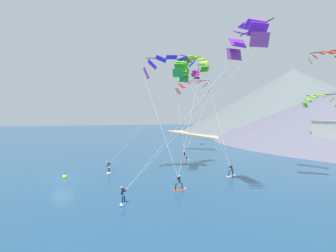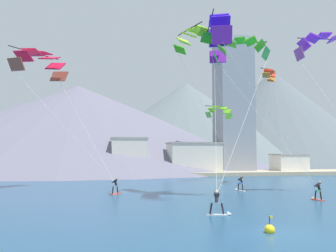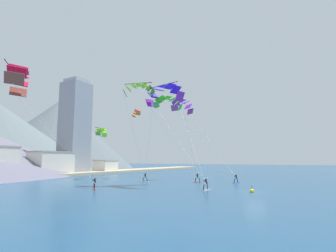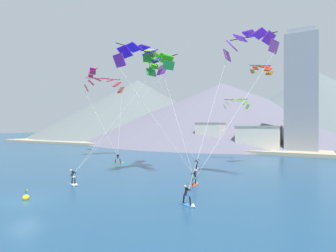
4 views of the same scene
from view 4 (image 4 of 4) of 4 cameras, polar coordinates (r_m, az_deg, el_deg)
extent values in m
plane|color=navy|center=(26.38, -28.70, -14.06)|extent=(400.00, 400.00, 0.00)
cube|color=#E54C33|center=(28.93, 5.70, -12.70)|extent=(0.50, 1.46, 0.07)
cylinder|color=black|center=(28.48, 5.41, -12.06)|extent=(0.14, 0.26, 0.76)
cylinder|color=black|center=(29.20, 6.00, -11.75)|extent=(0.14, 0.26, 0.76)
cube|color=#33B266|center=(28.76, 5.71, -11.10)|extent=(0.33, 0.26, 0.12)
cylinder|color=black|center=(28.66, 5.86, -10.43)|extent=(0.41, 0.24, 0.65)
cylinder|color=black|center=(28.55, 5.58, -10.10)|extent=(0.55, 0.11, 0.42)
cylinder|color=black|center=(28.78, 5.77, -10.02)|extent=(0.55, 0.11, 0.42)
cylinder|color=black|center=(28.74, 5.34, -10.10)|extent=(0.05, 0.52, 0.03)
sphere|color=tan|center=(28.55, 6.11, -9.65)|extent=(0.23, 0.23, 0.23)
cone|color=white|center=(29.71, 6.34, -12.23)|extent=(0.37, 0.31, 0.36)
cube|color=white|center=(38.74, 6.18, -9.42)|extent=(0.80, 1.50, 0.07)
cylinder|color=black|center=(38.28, 6.09, -8.92)|extent=(0.18, 0.27, 0.74)
cylinder|color=black|center=(39.06, 6.26, -8.74)|extent=(0.18, 0.27, 0.74)
cube|color=blue|center=(38.61, 6.18, -8.23)|extent=(0.36, 0.31, 0.12)
cylinder|color=black|center=(38.55, 6.34, -7.74)|extent=(0.49, 0.33, 0.63)
cylinder|color=black|center=(38.42, 6.17, -7.50)|extent=(0.54, 0.22, 0.41)
cylinder|color=black|center=(38.65, 6.22, -7.45)|extent=(0.54, 0.22, 0.41)
cylinder|color=black|center=(38.57, 5.92, -7.52)|extent=(0.17, 0.51, 0.03)
sphere|color=brown|center=(38.47, 6.59, -7.19)|extent=(0.23, 0.23, 0.23)
cone|color=white|center=(39.57, 6.36, -9.12)|extent=(0.43, 0.38, 0.36)
cube|color=#337FDB|center=(22.18, 4.13, -16.71)|extent=(1.49, 1.00, 0.07)
cylinder|color=black|center=(22.37, 3.45, -15.53)|extent=(0.27, 0.21, 0.72)
cylinder|color=black|center=(21.78, 4.83, -15.96)|extent=(0.27, 0.21, 0.72)
cube|color=blue|center=(21.97, 4.13, -14.75)|extent=(0.33, 0.37, 0.12)
cylinder|color=black|center=(21.84, 3.98, -13.95)|extent=(0.35, 0.43, 0.61)
cylinder|color=black|center=(21.95, 3.98, -13.42)|extent=(0.29, 0.50, 0.40)
cylinder|color=black|center=(21.77, 4.39, -13.53)|extent=(0.29, 0.50, 0.40)
cylinder|color=black|center=(21.98, 4.55, -13.48)|extent=(0.49, 0.25, 0.03)
sphere|color=tan|center=(21.68, 3.74, -13.01)|extent=(0.22, 0.22, 0.22)
cone|color=white|center=(21.53, 5.69, -17.05)|extent=(0.42, 0.45, 0.36)
cube|color=white|center=(30.91, -19.87, -11.87)|extent=(1.50, 0.90, 0.07)
cylinder|color=#231E28|center=(31.19, -20.14, -10.99)|extent=(0.28, 0.20, 0.76)
cylinder|color=#231E28|center=(30.47, -19.60, -11.26)|extent=(0.28, 0.20, 0.76)
cube|color=white|center=(30.75, -19.87, -10.36)|extent=(0.34, 0.38, 0.12)
cylinder|color=#231E28|center=(30.65, -20.08, -9.74)|extent=(0.37, 0.51, 0.65)
cylinder|color=#231E28|center=(30.77, -19.98, -9.36)|extent=(0.27, 0.55, 0.42)
cylinder|color=#231E28|center=(30.54, -19.82, -9.43)|extent=(0.27, 0.55, 0.42)
cylinder|color=black|center=(30.72, -19.58, -9.43)|extent=(0.50, 0.21, 0.03)
sphere|color=beige|center=(30.52, -20.39, -9.04)|extent=(0.23, 0.23, 0.23)
cone|color=white|center=(30.11, -19.27, -12.07)|extent=(0.40, 0.44, 0.36)
cube|color=#E54C33|center=(45.50, -10.87, -7.99)|extent=(1.26, 1.39, 0.07)
cylinder|color=black|center=(45.38, -11.37, -7.50)|extent=(0.25, 0.26, 0.73)
cylinder|color=black|center=(45.52, -10.38, -7.48)|extent=(0.25, 0.26, 0.73)
cube|color=white|center=(45.40, -10.87, -6.99)|extent=(0.38, 0.38, 0.12)
cylinder|color=black|center=(45.30, -10.86, -6.58)|extent=(0.41, 0.39, 0.62)
cylinder|color=black|center=(45.36, -11.03, -6.35)|extent=(0.46, 0.40, 0.40)
cylinder|color=black|center=(45.40, -10.73, -6.35)|extent=(0.46, 0.40, 0.40)
cylinder|color=black|center=(45.55, -10.92, -6.36)|extent=(0.36, 0.42, 0.03)
sphere|color=#9E7051|center=(45.16, -10.84, -6.10)|extent=(0.22, 0.22, 0.22)
cone|color=white|center=(45.65, -9.79, -7.88)|extent=(0.47, 0.46, 0.36)
cube|color=purple|center=(33.15, -10.55, 13.85)|extent=(1.88, 1.08, 1.52)
cube|color=#3D13E3|center=(34.01, -9.38, 15.64)|extent=(2.00, 1.55, 1.25)
cube|color=#3D13E3|center=(35.00, -7.68, 16.58)|extent=(2.06, 1.86, 0.80)
cube|color=#3D13E3|center=(35.97, -5.75, 16.59)|extent=(2.09, 1.97, 0.23)
cube|color=#3D13E3|center=(36.79, -3.88, 15.75)|extent=(2.06, 1.94, 0.80)
cube|color=#3D13E3|center=(37.36, -2.32, 14.22)|extent=(1.97, 1.70, 1.25)
cube|color=purple|center=(37.60, -1.25, 12.20)|extent=(1.84, 1.28, 1.52)
cylinder|color=black|center=(36.53, -6.55, 16.25)|extent=(1.58, 7.17, 0.10)
cylinder|color=silver|center=(29.87, -3.26, 2.09)|extent=(9.20, 1.43, 12.27)
cylinder|color=silver|center=(32.56, 1.80, 1.93)|extent=(7.16, 6.04, 12.27)
cube|color=#299D18|center=(37.58, -4.30, 14.48)|extent=(1.67, 0.99, 1.05)
cube|color=#A9EC26|center=(38.34, -3.99, 15.39)|extent=(1.76, 1.28, 0.91)
cube|color=#A9EC26|center=(39.27, -3.67, 15.80)|extent=(1.80, 1.47, 0.64)
cube|color=#A9EC26|center=(40.25, -3.38, 15.68)|extent=(1.82, 1.55, 0.29)
cube|color=#A9EC26|center=(41.13, -3.17, 15.08)|extent=(1.78, 1.57, 0.64)
cube|color=#A9EC26|center=(41.82, -3.05, 14.10)|extent=(1.70, 1.48, 0.91)
cube|color=#299D18|center=(42.24, -3.03, 12.86)|extent=(1.58, 1.26, 1.05)
cylinder|color=black|center=(40.39, -4.38, 15.73)|extent=(1.52, 4.81, 0.10)
cylinder|color=silver|center=(37.12, 0.90, 3.00)|extent=(4.98, 5.01, 13.99)
cylinder|color=silver|center=(39.73, 1.27, 2.81)|extent=(7.02, 0.17, 13.99)
cube|color=#83358F|center=(34.07, 12.75, 14.76)|extent=(0.59, 1.75, 1.34)
cube|color=purple|center=(34.22, 13.79, 16.58)|extent=(1.08, 1.83, 1.20)
cube|color=purple|center=(34.10, 15.43, 17.93)|extent=(1.44, 1.88, 0.84)
cube|color=purple|center=(33.74, 17.43, 18.60)|extent=(1.59, 1.90, 0.33)
cube|color=purple|center=(33.19, 19.44, 18.44)|extent=(1.61, 1.87, 0.84)
cube|color=purple|center=(32.54, 21.08, 17.44)|extent=(1.40, 1.80, 1.20)
cube|color=#83358F|center=(31.92, 22.04, 15.76)|extent=(0.99, 1.70, 1.34)
cylinder|color=black|center=(34.36, 17.95, 18.08)|extent=(5.54, 0.47, 0.10)
cylinder|color=silver|center=(27.13, 9.38, 3.11)|extent=(0.65, 12.17, 13.18)
cylinder|color=silver|center=(25.74, 14.95, 3.27)|extent=(5.13, 11.05, 13.18)
cube|color=green|center=(36.43, -3.69, 11.57)|extent=(1.00, 1.56, 1.11)
cube|color=#44CB18|center=(36.17, -3.09, 13.02)|extent=(1.32, 1.70, 0.99)
cube|color=#44CB18|center=(35.60, -2.34, 14.16)|extent=(1.54, 1.76, 0.72)
cube|color=#44CB18|center=(34.80, -1.53, 14.82)|extent=(1.65, 1.77, 0.34)
cube|color=#44CB18|center=(33.88, -0.77, 14.88)|extent=(1.67, 1.70, 0.72)
cube|color=#44CB18|center=(32.97, -0.19, 14.29)|extent=(1.57, 1.56, 0.99)
cube|color=green|center=(32.23, 0.10, 13.09)|extent=(1.34, 1.37, 1.11)
cylinder|color=black|center=(35.06, -0.58, 14.54)|extent=(4.55, 1.94, 0.10)
cylinder|color=silver|center=(32.75, -11.10, 1.57)|extent=(3.21, 10.10, 11.86)
cylinder|color=silver|center=(30.32, -9.60, 1.68)|extent=(7.59, 7.43, 11.86)
cube|color=brown|center=(55.23, -17.36, 7.91)|extent=(2.13, 2.09, 1.50)
cube|color=red|center=(55.39, -16.41, 9.05)|extent=(2.38, 2.36, 1.27)
cube|color=red|center=(55.63, -15.14, 9.77)|extent=(2.56, 2.48, 0.89)
cube|color=red|center=(55.93, -13.69, 9.99)|extent=(2.65, 2.46, 0.39)
cube|color=red|center=(56.23, -12.28, 9.67)|extent=(2.65, 2.34, 0.89)
cube|color=red|center=(56.50, -11.08, 8.88)|extent=(2.56, 2.08, 1.27)
cube|color=brown|center=(56.71, -10.24, 7.71)|extent=(2.38, 1.71, 1.50)
cylinder|color=black|center=(56.89, -13.91, 9.94)|extent=(4.88, 5.47, 0.10)
cylinder|color=silver|center=(49.93, -14.61, 1.09)|extent=(10.83, 2.80, 11.99)
cylinder|color=silver|center=(50.82, -10.40, 1.08)|extent=(6.53, 9.08, 11.99)
cube|color=#A22D4C|center=(67.64, -16.49, 10.41)|extent=(1.09, 1.43, 0.98)
cube|color=#D51489|center=(67.21, -16.34, 11.08)|extent=(1.31, 1.54, 0.85)
cube|color=#D51489|center=(66.53, -16.20, 11.58)|extent=(1.46, 1.58, 0.62)
cube|color=#D51489|center=(65.70, -16.09, 11.87)|extent=(1.52, 1.58, 0.32)
cube|color=#D51489|center=(64.80, -16.02, 11.89)|extent=(1.54, 1.53, 0.62)
cube|color=#D51489|center=(63.93, -16.00, 11.64)|extent=(1.48, 1.41, 0.85)
cube|color=#A22D4C|center=(63.22, -16.04, 11.14)|extent=(1.34, 1.25, 0.98)
cylinder|color=black|center=(65.75, -15.60, 11.78)|extent=(4.13, 2.33, 0.10)
cube|color=#51A338|center=(50.30, 12.24, 4.11)|extent=(0.77, 1.33, 0.95)
cube|color=#74CA1C|center=(50.30, 12.83, 4.91)|extent=(1.04, 1.41, 0.85)
cube|color=#74CA1C|center=(50.37, 13.67, 5.43)|extent=(1.23, 1.45, 0.63)
cube|color=#74CA1C|center=(50.49, 14.64, 5.60)|extent=(1.32, 1.46, 0.32)
cube|color=#74CA1C|center=(50.65, 15.58, 5.40)|extent=(1.35, 1.42, 0.63)
cube|color=#74CA1C|center=(50.82, 16.38, 4.85)|extent=(1.27, 1.34, 0.85)
cube|color=#51A338|center=(50.98, 16.91, 4.06)|extent=(1.08, 1.22, 0.95)
cylinder|color=black|center=(51.02, 14.54, 5.64)|extent=(4.12, 1.19, 0.10)
cube|color=#B47927|center=(43.39, 17.90, 11.28)|extent=(0.98, 1.22, 0.84)
cube|color=red|center=(43.66, 18.49, 11.88)|extent=(1.12, 1.29, 0.80)
cube|color=red|center=(44.04, 19.17, 12.21)|extent=(1.24, 1.28, 0.66)
cube|color=red|center=(44.49, 19.86, 12.23)|extent=(1.31, 1.23, 0.45)
cube|color=red|center=(44.94, 20.47, 11.96)|extent=(1.33, 1.14, 0.66)
cube|color=red|center=(45.35, 20.94, 11.43)|extent=(1.32, 0.99, 0.80)
cube|color=#B47927|center=(45.67, 21.20, 10.72)|extent=(1.27, 0.80, 0.84)
cylinder|color=black|center=(44.86, 19.43, 12.33)|extent=(2.95, 2.13, 0.10)
sphere|color=yellow|center=(26.65, -28.53, -13.57)|extent=(0.56, 0.56, 0.56)
cylinder|color=black|center=(26.54, -28.53, -12.52)|extent=(0.04, 0.04, 0.44)
cube|color=yellow|center=(26.43, -28.42, -12.18)|extent=(0.18, 0.01, 0.12)
cube|color=tan|center=(69.07, 11.12, -4.94)|extent=(180.00, 10.00, 0.70)
cube|color=silver|center=(67.98, 19.10, -2.76)|extent=(9.90, 6.47, 6.08)
cube|color=#99958B|center=(67.89, 19.10, -0.07)|extent=(10.29, 6.73, 0.30)
cube|color=silver|center=(72.40, 9.24, -2.22)|extent=(6.71, 5.85, 6.96)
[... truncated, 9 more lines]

